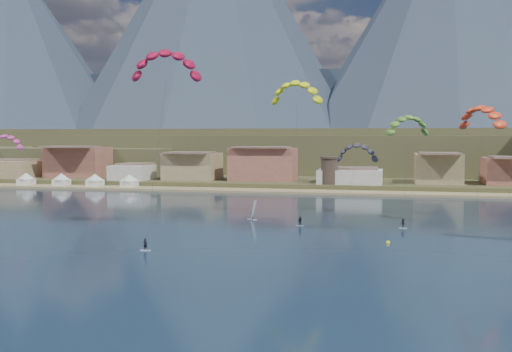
{
  "coord_description": "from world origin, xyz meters",
  "views": [
    {
      "loc": [
        23.24,
        -72.35,
        17.33
      ],
      "look_at": [
        0.0,
        32.0,
        10.0
      ],
      "focal_mm": 42.25,
      "sensor_mm": 36.0,
      "label": 1
    }
  ],
  "objects_px": {
    "kitesurfer_green": "(408,123)",
    "buoy": "(388,243)",
    "watchtower": "(329,170)",
    "windsurfer": "(253,214)",
    "kitesurfer_red": "(166,61)",
    "kitesurfer_yellow": "(296,89)"
  },
  "relations": [
    {
      "from": "kitesurfer_green",
      "to": "buoy",
      "type": "height_order",
      "value": "kitesurfer_green"
    },
    {
      "from": "kitesurfer_yellow",
      "to": "buoy",
      "type": "relative_size",
      "value": 43.5
    },
    {
      "from": "kitesurfer_green",
      "to": "kitesurfer_yellow",
      "type": "bearing_deg",
      "value": -166.49
    },
    {
      "from": "kitesurfer_red",
      "to": "windsurfer",
      "type": "distance_m",
      "value": 36.86
    },
    {
      "from": "kitesurfer_green",
      "to": "windsurfer",
      "type": "height_order",
      "value": "kitesurfer_green"
    },
    {
      "from": "watchtower",
      "to": "buoy",
      "type": "distance_m",
      "value": 90.91
    },
    {
      "from": "kitesurfer_green",
      "to": "buoy",
      "type": "relative_size",
      "value": 35.23
    },
    {
      "from": "windsurfer",
      "to": "kitesurfer_red",
      "type": "bearing_deg",
      "value": -117.0
    },
    {
      "from": "kitesurfer_yellow",
      "to": "kitesurfer_green",
      "type": "xyz_separation_m",
      "value": [
        22.43,
        5.39,
        -6.93
      ]
    },
    {
      "from": "windsurfer",
      "to": "buoy",
      "type": "relative_size",
      "value": 5.87
    },
    {
      "from": "watchtower",
      "to": "windsurfer",
      "type": "bearing_deg",
      "value": -97.6
    },
    {
      "from": "kitesurfer_red",
      "to": "buoy",
      "type": "height_order",
      "value": "kitesurfer_red"
    },
    {
      "from": "watchtower",
      "to": "kitesurfer_yellow",
      "type": "height_order",
      "value": "kitesurfer_yellow"
    },
    {
      "from": "watchtower",
      "to": "windsurfer",
      "type": "height_order",
      "value": "watchtower"
    },
    {
      "from": "kitesurfer_red",
      "to": "kitesurfer_green",
      "type": "relative_size",
      "value": 1.42
    },
    {
      "from": "kitesurfer_red",
      "to": "kitesurfer_yellow",
      "type": "height_order",
      "value": "kitesurfer_red"
    },
    {
      "from": "kitesurfer_red",
      "to": "kitesurfer_yellow",
      "type": "xyz_separation_m",
      "value": [
        18.8,
        24.78,
        -3.3
      ]
    },
    {
      "from": "kitesurfer_yellow",
      "to": "kitesurfer_green",
      "type": "height_order",
      "value": "kitesurfer_yellow"
    },
    {
      "from": "kitesurfer_green",
      "to": "windsurfer",
      "type": "bearing_deg",
      "value": -162.7
    },
    {
      "from": "kitesurfer_red",
      "to": "kitesurfer_yellow",
      "type": "bearing_deg",
      "value": 52.82
    },
    {
      "from": "watchtower",
      "to": "kitesurfer_red",
      "type": "relative_size",
      "value": 0.25
    },
    {
      "from": "kitesurfer_red",
      "to": "windsurfer",
      "type": "xyz_separation_m",
      "value": [
        10.49,
        20.6,
        -28.71
      ]
    }
  ]
}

